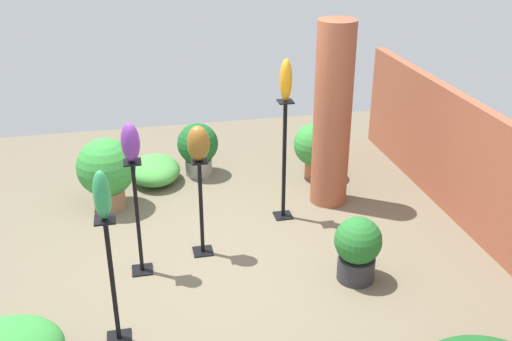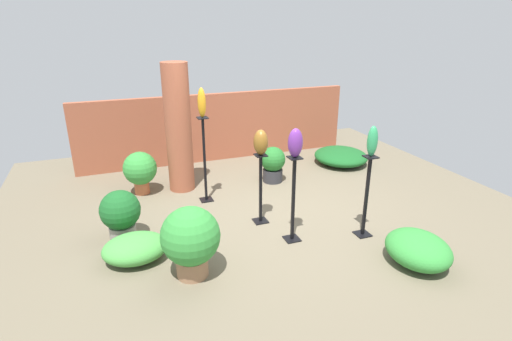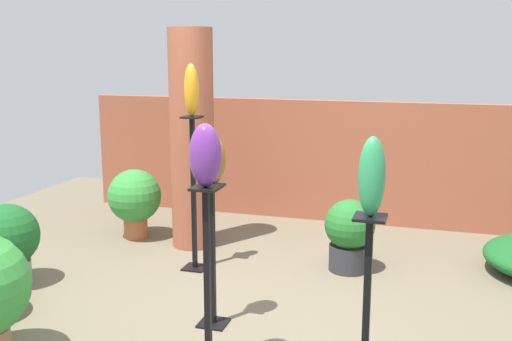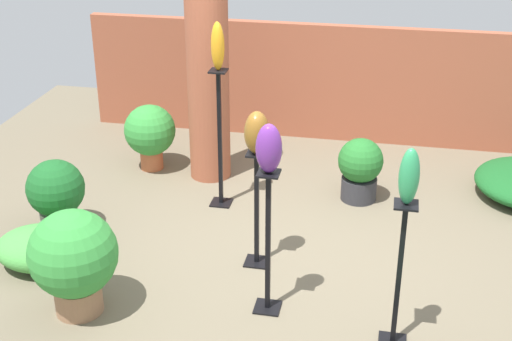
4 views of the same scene
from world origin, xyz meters
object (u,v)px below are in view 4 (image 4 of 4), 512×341
at_px(pedestal_violet, 268,249).
at_px(art_vase_amber, 218,46).
at_px(pedestal_amber, 220,145).
at_px(potted_plant_back_center, 74,258).
at_px(potted_plant_near_pillar, 150,132).
at_px(pedestal_bronze, 257,215).
at_px(pedestal_jade, 398,282).
at_px(art_vase_violet, 269,148).
at_px(art_vase_jade, 409,177).
at_px(brick_pillar, 208,79).
at_px(art_vase_bronze, 257,133).
at_px(potted_plant_front_left, 56,193).
at_px(potted_plant_mid_left, 360,168).

height_order(pedestal_violet, art_vase_amber, art_vase_amber).
distance_m(pedestal_amber, potted_plant_back_center, 2.04).
bearing_deg(potted_plant_near_pillar, pedestal_bronze, -47.72).
relative_size(pedestal_jade, art_vase_violet, 3.09).
distance_m(art_vase_violet, art_vase_jade, 0.99).
distance_m(brick_pillar, potted_plant_back_center, 2.64).
bearing_deg(art_vase_bronze, art_vase_amber, 119.31).
bearing_deg(potted_plant_front_left, art_vase_jade, -18.89).
bearing_deg(art_vase_jade, brick_pillar, 128.99).
xyz_separation_m(pedestal_jade, art_vase_amber, (-1.72, 1.84, 1.08)).
distance_m(brick_pillar, pedestal_jade, 3.22).
distance_m(brick_pillar, pedestal_violet, 2.52).
distance_m(art_vase_violet, potted_plant_near_pillar, 2.99).
height_order(art_vase_bronze, potted_plant_mid_left, art_vase_bronze).
bearing_deg(potted_plant_back_center, pedestal_violet, 12.45).
bearing_deg(potted_plant_back_center, art_vase_bronze, 37.81).
height_order(pedestal_violet, pedestal_bronze, pedestal_violet).
xyz_separation_m(art_vase_bronze, potted_plant_front_left, (-1.90, 0.20, -0.82)).
height_order(art_vase_violet, potted_plant_near_pillar, art_vase_violet).
bearing_deg(pedestal_bronze, pedestal_violet, -71.36).
bearing_deg(art_vase_jade, pedestal_violet, 166.61).
height_order(art_vase_violet, art_vase_jade, art_vase_violet).
xyz_separation_m(pedestal_jade, potted_plant_mid_left, (-0.40, 2.21, -0.17)).
xyz_separation_m(potted_plant_mid_left, potted_plant_back_center, (-1.97, -2.29, 0.13)).
bearing_deg(pedestal_jade, pedestal_amber, 133.14).
relative_size(pedestal_violet, potted_plant_front_left, 1.69).
relative_size(pedestal_violet, potted_plant_near_pillar, 1.61).
bearing_deg(brick_pillar, art_vase_jade, -51.01).
bearing_deg(pedestal_amber, pedestal_bronze, -60.69).
relative_size(art_vase_amber, potted_plant_mid_left, 0.69).
height_order(potted_plant_near_pillar, potted_plant_back_center, potted_plant_back_center).
xyz_separation_m(pedestal_bronze, potted_plant_near_pillar, (-1.50, 1.65, -0.04)).
xyz_separation_m(art_vase_violet, potted_plant_mid_left, (0.56, 1.98, -1.00)).
distance_m(pedestal_amber, potted_plant_mid_left, 1.41).
relative_size(pedestal_bronze, potted_plant_front_left, 1.49).
distance_m(pedestal_jade, potted_plant_near_pillar, 3.66).
bearing_deg(art_vase_bronze, potted_plant_near_pillar, 132.28).
distance_m(art_vase_bronze, art_vase_jade, 1.45).
bearing_deg(potted_plant_mid_left, potted_plant_front_left, -156.47).
bearing_deg(pedestal_violet, art_vase_violet, 0.00).
height_order(pedestal_violet, potted_plant_front_left, pedestal_violet).
bearing_deg(pedestal_violet, pedestal_jade, -13.39).
distance_m(art_vase_jade, potted_plant_back_center, 2.52).
bearing_deg(potted_plant_front_left, potted_plant_near_pillar, 74.78).
height_order(art_vase_amber, art_vase_jade, art_vase_amber).
relative_size(pedestal_violet, pedestal_jade, 1.03).
bearing_deg(potted_plant_mid_left, potted_plant_back_center, -130.70).
height_order(pedestal_amber, potted_plant_front_left, pedestal_amber).
bearing_deg(potted_plant_mid_left, pedestal_jade, -79.77).
distance_m(pedestal_bronze, potted_plant_back_center, 1.52).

